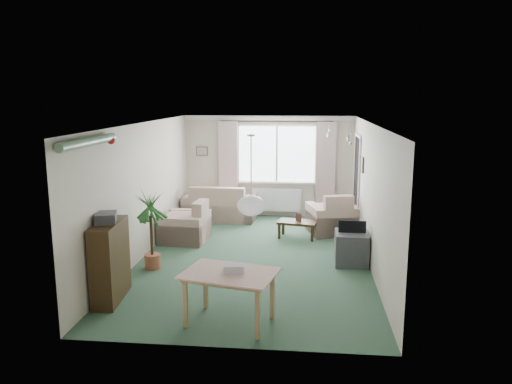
# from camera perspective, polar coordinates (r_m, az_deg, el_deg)

# --- Properties ---
(ground) EXTENTS (6.50, 6.50, 0.00)m
(ground) POSITION_cam_1_polar(r_m,az_deg,el_deg) (9.03, -0.19, -7.55)
(ground) COLOR #2C4936
(window) EXTENTS (1.80, 0.03, 1.30)m
(window) POSITION_cam_1_polar(r_m,az_deg,el_deg) (11.84, 2.39, 4.35)
(window) COLOR white
(curtain_rod) EXTENTS (2.60, 0.03, 0.03)m
(curtain_rod) POSITION_cam_1_polar(r_m,az_deg,el_deg) (11.70, 2.40, 8.05)
(curtain_rod) COLOR black
(curtain_left) EXTENTS (0.45, 0.08, 2.00)m
(curtain_left) POSITION_cam_1_polar(r_m,az_deg,el_deg) (11.90, -3.19, 3.26)
(curtain_left) COLOR beige
(curtain_right) EXTENTS (0.45, 0.08, 2.00)m
(curtain_right) POSITION_cam_1_polar(r_m,az_deg,el_deg) (11.76, 7.96, 3.08)
(curtain_right) COLOR beige
(radiator) EXTENTS (1.20, 0.10, 0.55)m
(radiator) POSITION_cam_1_polar(r_m,az_deg,el_deg) (11.98, 2.34, -0.90)
(radiator) COLOR white
(doorway) EXTENTS (0.03, 0.95, 2.00)m
(doorway) POSITION_cam_1_polar(r_m,az_deg,el_deg) (10.93, 11.43, 0.93)
(doorway) COLOR black
(pendant_lamp) EXTENTS (0.36, 0.36, 0.36)m
(pendant_lamp) POSITION_cam_1_polar(r_m,az_deg,el_deg) (6.41, -0.56, -1.57)
(pendant_lamp) COLOR white
(tinsel_garland) EXTENTS (1.60, 1.60, 0.12)m
(tinsel_garland) POSITION_cam_1_polar(r_m,az_deg,el_deg) (6.84, -18.58, 5.45)
(tinsel_garland) COLOR #196626
(bauble_cluster_a) EXTENTS (0.20, 0.20, 0.20)m
(bauble_cluster_a) POSITION_cam_1_polar(r_m,az_deg,el_deg) (9.44, 8.30, 6.93)
(bauble_cluster_a) COLOR silver
(bauble_cluster_b) EXTENTS (0.20, 0.20, 0.20)m
(bauble_cluster_b) POSITION_cam_1_polar(r_m,az_deg,el_deg) (8.27, 10.74, 6.28)
(bauble_cluster_b) COLOR silver
(wall_picture_back) EXTENTS (0.28, 0.03, 0.22)m
(wall_picture_back) POSITION_cam_1_polar(r_m,az_deg,el_deg) (12.08, -6.19, 4.66)
(wall_picture_back) COLOR brown
(wall_picture_right) EXTENTS (0.03, 0.24, 0.30)m
(wall_picture_right) POSITION_cam_1_polar(r_m,az_deg,el_deg) (9.86, 12.07, 3.06)
(wall_picture_right) COLOR brown
(sofa) EXTENTS (1.67, 0.93, 0.82)m
(sofa) POSITION_cam_1_polar(r_m,az_deg,el_deg) (11.70, -4.16, -1.16)
(sofa) COLOR beige
(sofa) RESTS_ON ground
(armchair_corner) EXTENTS (1.17, 1.13, 0.87)m
(armchair_corner) POSITION_cam_1_polar(r_m,az_deg,el_deg) (10.68, 8.76, -2.33)
(armchair_corner) COLOR beige
(armchair_corner) RESTS_ON ground
(armchair_left) EXTENTS (0.93, 0.97, 0.82)m
(armchair_left) POSITION_cam_1_polar(r_m,az_deg,el_deg) (10.06, -8.17, -3.27)
(armchair_left) COLOR beige
(armchair_left) RESTS_ON ground
(coffee_table) EXTENTS (0.85, 0.57, 0.35)m
(coffee_table) POSITION_cam_1_polar(r_m,az_deg,el_deg) (10.25, 4.75, -4.29)
(coffee_table) COLOR black
(coffee_table) RESTS_ON ground
(photo_frame) EXTENTS (0.12, 0.06, 0.16)m
(photo_frame) POSITION_cam_1_polar(r_m,az_deg,el_deg) (10.21, 4.89, -2.87)
(photo_frame) COLOR #4D2E27
(photo_frame) RESTS_ON coffee_table
(bookshelf) EXTENTS (0.38, 0.95, 1.13)m
(bookshelf) POSITION_cam_1_polar(r_m,az_deg,el_deg) (7.41, -16.33, -7.61)
(bookshelf) COLOR black
(bookshelf) RESTS_ON ground
(hifi_box) EXTENTS (0.37, 0.42, 0.14)m
(hifi_box) POSITION_cam_1_polar(r_m,az_deg,el_deg) (7.23, -16.79, -2.83)
(hifi_box) COLOR #313136
(hifi_box) RESTS_ON bookshelf
(houseplant) EXTENTS (0.61, 0.61, 1.33)m
(houseplant) POSITION_cam_1_polar(r_m,az_deg,el_deg) (8.49, -11.88, -4.30)
(houseplant) COLOR #236121
(houseplant) RESTS_ON ground
(dining_table) EXTENTS (1.18, 0.92, 0.66)m
(dining_table) POSITION_cam_1_polar(r_m,az_deg,el_deg) (6.51, -3.01, -12.05)
(dining_table) COLOR #9B8754
(dining_table) RESTS_ON ground
(gift_box) EXTENTS (0.28, 0.22, 0.12)m
(gift_box) POSITION_cam_1_polar(r_m,az_deg,el_deg) (6.37, -2.60, -8.80)
(gift_box) COLOR #B1B1BC
(gift_box) RESTS_ON dining_table
(tv_cube) EXTENTS (0.57, 0.62, 0.56)m
(tv_cube) POSITION_cam_1_polar(r_m,az_deg,el_deg) (8.81, 10.85, -6.32)
(tv_cube) COLOR #39373D
(tv_cube) RESTS_ON ground
(pet_bed) EXTENTS (0.53, 0.53, 0.11)m
(pet_bed) POSITION_cam_1_polar(r_m,az_deg,el_deg) (10.85, 9.61, -4.21)
(pet_bed) COLOR navy
(pet_bed) RESTS_ON ground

